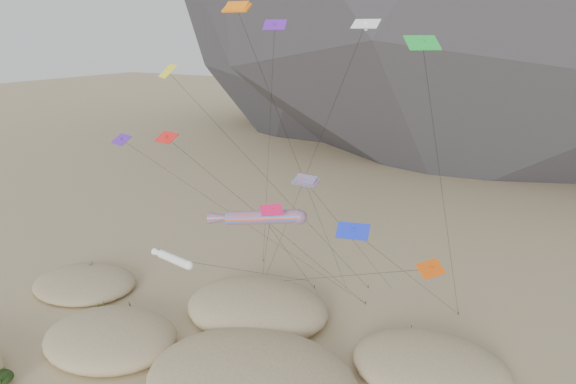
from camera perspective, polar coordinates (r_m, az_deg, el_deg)
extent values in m
ellipsoid|color=#CCB789|center=(53.24, -17.61, -13.94)|extent=(12.30, 10.45, 2.98)
ellipsoid|color=#CCB789|center=(45.54, -3.77, -18.56)|extent=(17.02, 14.46, 3.49)
ellipsoid|color=#CCB789|center=(55.53, -3.13, -11.65)|extent=(14.25, 12.11, 3.62)
ellipsoid|color=#CCB789|center=(48.78, 14.24, -16.76)|extent=(12.80, 10.88, 2.63)
ellipsoid|color=#CCB789|center=(64.96, -19.96, -8.72)|extent=(11.55, 9.81, 1.98)
ellipsoid|color=black|center=(56.58, -17.44, -11.89)|extent=(3.30, 2.82, 0.99)
ellipsoid|color=black|center=(52.55, -14.14, -14.04)|extent=(2.12, 1.82, 0.64)
ellipsoid|color=black|center=(45.96, -9.68, -18.25)|extent=(2.60, 2.22, 0.78)
ellipsoid|color=black|center=(55.13, -1.71, -11.64)|extent=(3.36, 2.87, 1.01)
ellipsoid|color=black|center=(54.63, -1.32, -12.03)|extent=(2.52, 2.16, 0.76)
ellipsoid|color=black|center=(48.26, 11.86, -16.83)|extent=(2.06, 1.76, 0.62)
ellipsoid|color=black|center=(46.70, 10.62, -18.13)|extent=(2.23, 1.91, 0.67)
ellipsoid|color=black|center=(66.82, -19.05, -7.87)|extent=(2.22, 1.90, 0.67)
ellipsoid|color=black|center=(61.99, -19.31, -9.93)|extent=(1.92, 1.64, 0.58)
cylinder|color=#3F2D1E|center=(62.32, -2.51, -9.07)|extent=(0.08, 0.08, 0.30)
cylinder|color=#3F2D1E|center=(61.18, 2.69, -9.58)|extent=(0.08, 0.08, 0.30)
cylinder|color=#3F2D1E|center=(61.70, 8.14, -9.51)|extent=(0.08, 0.08, 0.30)
cylinder|color=#3F2D1E|center=(58.30, 7.90, -11.10)|extent=(0.08, 0.08, 0.30)
cylinder|color=#3F2D1E|center=(54.81, 12.44, -13.23)|extent=(0.08, 0.08, 0.30)
cylinder|color=#3F2D1E|center=(67.72, -2.53, -6.94)|extent=(0.08, 0.08, 0.30)
cylinder|color=#3F2D1E|center=(58.30, 16.92, -11.69)|extent=(0.08, 0.08, 0.30)
cylinder|color=#3F2D1E|center=(63.22, -2.64, -8.69)|extent=(0.08, 0.08, 0.30)
cylinder|color=#FF511A|center=(44.59, -2.59, -2.57)|extent=(6.15, 2.82, 1.72)
sphere|color=#FF511A|center=(43.86, 1.20, -2.55)|extent=(1.16, 1.16, 1.16)
cone|color=#FF511A|center=(45.63, -6.60, -2.62)|extent=(2.67, 1.67, 1.24)
cylinder|color=black|center=(52.10, 0.65, -7.02)|extent=(1.12, 12.50, 12.41)
cylinder|color=white|center=(47.08, -11.48, -6.73)|extent=(4.35, 2.00, 0.99)
sphere|color=white|center=(45.30, -10.06, -7.35)|extent=(0.72, 0.72, 0.72)
cone|color=white|center=(49.07, -12.91, -6.12)|extent=(1.87, 1.14, 0.74)
cylinder|color=black|center=(54.58, -3.72, -8.08)|extent=(3.04, 18.23, 8.67)
cube|color=orange|center=(46.65, -5.25, 18.13)|extent=(2.35, 0.96, 0.71)
cube|color=orange|center=(46.66, -5.25, 18.35)|extent=(2.00, 0.75, 0.69)
cylinder|color=black|center=(52.19, 1.25, 2.27)|extent=(4.93, 12.47, 28.36)
cube|color=red|center=(43.05, 1.80, 1.06)|extent=(2.25, 1.23, 0.60)
cube|color=red|center=(43.00, 1.80, 1.31)|extent=(1.90, 0.99, 0.59)
cylinder|color=black|center=(52.16, 6.91, -5.27)|extent=(2.01, 16.41, 15.51)
cube|color=green|center=(38.77, 13.50, 14.53)|extent=(2.42, 2.44, 0.94)
cube|color=green|center=(38.77, 13.48, 14.31)|extent=(0.41, 0.41, 0.77)
cylinder|color=black|center=(47.32, 15.56, -1.32)|extent=(1.24, 13.83, 25.85)
cube|color=#5E1FB6|center=(47.32, -1.35, 16.62)|extent=(2.03, 1.29, 0.84)
cube|color=#5E1FB6|center=(47.32, -1.35, 16.44)|extent=(0.29, 0.34, 0.62)
cylinder|color=black|center=(56.35, -2.06, 2.67)|extent=(9.03, 12.08, 27.05)
cube|color=#ED1656|center=(42.59, -1.70, -1.83)|extent=(1.84, 1.85, 0.65)
cube|color=#ED1656|center=(42.63, -1.69, -2.02)|extent=(0.28, 0.28, 0.59)
cylinder|color=black|center=(52.83, -2.26, -5.98)|extent=(9.72, 13.86, 13.53)
cube|color=#4E1CA7|center=(55.58, -16.56, 5.14)|extent=(2.54, 1.87, 0.83)
cube|color=#4E1CA7|center=(55.61, -16.55, 4.99)|extent=(0.33, 0.31, 0.78)
cylinder|color=black|center=(55.11, -4.13, -3.30)|extent=(21.11, 10.76, 16.68)
cube|color=#DF510B|center=(39.86, 14.30, -7.58)|extent=(1.86, 2.27, 0.81)
cube|color=#DF510B|center=(39.91, 14.29, -7.78)|extent=(0.34, 0.34, 0.69)
cylinder|color=black|center=(50.59, 4.05, -8.63)|extent=(21.21, 12.18, 10.97)
cube|color=#1A30E3|center=(37.95, 6.61, -3.95)|extent=(2.38, 1.61, 0.80)
cube|color=#1A30E3|center=(38.00, 6.60, -4.17)|extent=(0.31, 0.28, 0.75)
cylinder|color=black|center=(47.86, 12.81, -8.73)|extent=(3.90, 18.05, 13.69)
cube|color=white|center=(43.18, 7.91, 16.58)|extent=(2.03, 1.17, 0.68)
cube|color=white|center=(43.18, 7.90, 16.38)|extent=(0.25, 0.18, 0.69)
cylinder|color=black|center=(51.29, 1.68, 1.34)|extent=(13.99, 7.66, 27.09)
cube|color=#FFF51A|center=(48.22, -12.13, 11.92)|extent=(2.60, 2.32, 1.06)
cube|color=#FFF51A|center=(48.23, -12.12, 11.74)|extent=(0.45, 0.47, 0.79)
cylinder|color=black|center=(53.20, -0.70, -0.18)|extent=(12.24, 16.07, 23.39)
cube|color=red|center=(48.88, -12.23, 5.44)|extent=(2.36, 1.62, 0.78)
cube|color=red|center=(48.90, -12.22, 5.27)|extent=(0.30, 0.27, 0.74)
cylinder|color=black|center=(52.24, -1.35, -3.67)|extent=(13.70, 12.75, 17.89)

